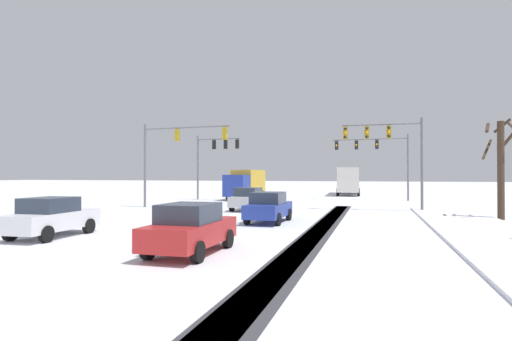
{
  "coord_description": "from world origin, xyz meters",
  "views": [
    {
      "loc": [
        7.03,
        -5.63,
        2.55
      ],
      "look_at": [
        0.0,
        18.71,
        2.8
      ],
      "focal_mm": 28.71,
      "sensor_mm": 36.0,
      "label": 1
    }
  ],
  "objects_px": {
    "car_blue_second": "(269,207)",
    "car_silver_lead": "(249,199)",
    "bus_oncoming": "(348,179)",
    "traffic_signal_far_left": "(214,153)",
    "car_red_fourth": "(191,228)",
    "box_truck_delivery": "(246,183)",
    "traffic_signal_near_left": "(174,146)",
    "bare_tree_sidewalk_mid": "(501,163)",
    "car_white_third": "(51,217)",
    "traffic_signal_far_right": "(377,152)",
    "traffic_signal_near_right": "(389,143)"
  },
  "relations": [
    {
      "from": "car_blue_second",
      "to": "car_silver_lead",
      "type": "bearing_deg",
      "value": 115.43
    },
    {
      "from": "car_blue_second",
      "to": "bus_oncoming",
      "type": "bearing_deg",
      "value": 85.93
    },
    {
      "from": "traffic_signal_far_left",
      "to": "car_red_fourth",
      "type": "bearing_deg",
      "value": -69.58
    },
    {
      "from": "traffic_signal_far_left",
      "to": "box_truck_delivery",
      "type": "xyz_separation_m",
      "value": [
        2.69,
        2.05,
        -3.11
      ]
    },
    {
      "from": "car_blue_second",
      "to": "car_red_fourth",
      "type": "bearing_deg",
      "value": -91.93
    },
    {
      "from": "traffic_signal_near_left",
      "to": "bus_oncoming",
      "type": "relative_size",
      "value": 0.65
    },
    {
      "from": "bare_tree_sidewalk_mid",
      "to": "car_silver_lead",
      "type": "bearing_deg",
      "value": 173.75
    },
    {
      "from": "car_white_third",
      "to": "bare_tree_sidewalk_mid",
      "type": "height_order",
      "value": "bare_tree_sidewalk_mid"
    },
    {
      "from": "car_white_third",
      "to": "bus_oncoming",
      "type": "height_order",
      "value": "bus_oncoming"
    },
    {
      "from": "car_silver_lead",
      "to": "car_red_fourth",
      "type": "xyz_separation_m",
      "value": [
        2.89,
        -15.7,
        0.0
      ]
    },
    {
      "from": "box_truck_delivery",
      "to": "traffic_signal_near_left",
      "type": "bearing_deg",
      "value": -99.35
    },
    {
      "from": "box_truck_delivery",
      "to": "traffic_signal_far_right",
      "type": "bearing_deg",
      "value": 9.81
    },
    {
      "from": "traffic_signal_far_right",
      "to": "bare_tree_sidewalk_mid",
      "type": "distance_m",
      "value": 17.8
    },
    {
      "from": "car_white_third",
      "to": "bus_oncoming",
      "type": "bearing_deg",
      "value": 76.37
    },
    {
      "from": "traffic_signal_far_right",
      "to": "car_white_third",
      "type": "distance_m",
      "value": 31.83
    },
    {
      "from": "traffic_signal_near_left",
      "to": "car_silver_lead",
      "type": "xyz_separation_m",
      "value": [
        6.14,
        -0.44,
        -3.88
      ]
    },
    {
      "from": "car_white_third",
      "to": "bare_tree_sidewalk_mid",
      "type": "relative_size",
      "value": 0.73
    },
    {
      "from": "car_silver_lead",
      "to": "box_truck_delivery",
      "type": "distance_m",
      "value": 13.19
    },
    {
      "from": "bus_oncoming",
      "to": "car_blue_second",
      "type": "bearing_deg",
      "value": -94.07
    },
    {
      "from": "traffic_signal_near_left",
      "to": "box_truck_delivery",
      "type": "bearing_deg",
      "value": 80.65
    },
    {
      "from": "car_silver_lead",
      "to": "car_blue_second",
      "type": "distance_m",
      "value": 7.42
    },
    {
      "from": "traffic_signal_near_left",
      "to": "box_truck_delivery",
      "type": "distance_m",
      "value": 12.59
    },
    {
      "from": "traffic_signal_far_right",
      "to": "car_silver_lead",
      "type": "bearing_deg",
      "value": -120.94
    },
    {
      "from": "traffic_signal_far_left",
      "to": "traffic_signal_far_right",
      "type": "distance_m",
      "value": 16.26
    },
    {
      "from": "traffic_signal_far_right",
      "to": "car_white_third",
      "type": "height_order",
      "value": "traffic_signal_far_right"
    },
    {
      "from": "car_white_third",
      "to": "box_truck_delivery",
      "type": "xyz_separation_m",
      "value": [
        -0.07,
        26.56,
        0.82
      ]
    },
    {
      "from": "traffic_signal_far_right",
      "to": "bus_oncoming",
      "type": "xyz_separation_m",
      "value": [
        -3.37,
        10.56,
        -2.84
      ]
    },
    {
      "from": "traffic_signal_near_left",
      "to": "traffic_signal_near_right",
      "type": "distance_m",
      "value": 15.86
    },
    {
      "from": "car_white_third",
      "to": "bare_tree_sidewalk_mid",
      "type": "distance_m",
      "value": 23.28
    },
    {
      "from": "car_red_fourth",
      "to": "traffic_signal_near_left",
      "type": "bearing_deg",
      "value": 119.21
    },
    {
      "from": "traffic_signal_near_left",
      "to": "bare_tree_sidewalk_mid",
      "type": "distance_m",
      "value": 21.78
    },
    {
      "from": "bus_oncoming",
      "to": "traffic_signal_far_right",
      "type": "bearing_deg",
      "value": -72.3
    },
    {
      "from": "traffic_signal_near_left",
      "to": "bare_tree_sidewalk_mid",
      "type": "relative_size",
      "value": 1.26
    },
    {
      "from": "traffic_signal_near_left",
      "to": "traffic_signal_far_left",
      "type": "height_order",
      "value": "same"
    },
    {
      "from": "traffic_signal_far_right",
      "to": "bare_tree_sidewalk_mid",
      "type": "bearing_deg",
      "value": -67.96
    },
    {
      "from": "traffic_signal_far_left",
      "to": "car_blue_second",
      "type": "height_order",
      "value": "traffic_signal_far_left"
    },
    {
      "from": "traffic_signal_far_right",
      "to": "bus_oncoming",
      "type": "bearing_deg",
      "value": 107.7
    },
    {
      "from": "bare_tree_sidewalk_mid",
      "to": "car_red_fourth",
      "type": "bearing_deg",
      "value": -131.99
    },
    {
      "from": "car_blue_second",
      "to": "car_white_third",
      "type": "bearing_deg",
      "value": -134.62
    },
    {
      "from": "car_silver_lead",
      "to": "bus_oncoming",
      "type": "distance_m",
      "value": 25.91
    },
    {
      "from": "traffic_signal_far_left",
      "to": "traffic_signal_far_right",
      "type": "height_order",
      "value": "same"
    },
    {
      "from": "traffic_signal_far_right",
      "to": "bus_oncoming",
      "type": "relative_size",
      "value": 0.66
    },
    {
      "from": "traffic_signal_near_right",
      "to": "car_red_fourth",
      "type": "xyz_separation_m",
      "value": [
        -6.71,
        -18.17,
        -3.96
      ]
    },
    {
      "from": "bus_oncoming",
      "to": "bare_tree_sidewalk_mid",
      "type": "height_order",
      "value": "bare_tree_sidewalk_mid"
    },
    {
      "from": "car_red_fourth",
      "to": "traffic_signal_near_right",
      "type": "bearing_deg",
      "value": 69.74
    },
    {
      "from": "traffic_signal_near_right",
      "to": "traffic_signal_far_right",
      "type": "bearing_deg",
      "value": 93.54
    },
    {
      "from": "traffic_signal_far_right",
      "to": "bare_tree_sidewalk_mid",
      "type": "height_order",
      "value": "traffic_signal_far_right"
    },
    {
      "from": "traffic_signal_near_right",
      "to": "car_silver_lead",
      "type": "bearing_deg",
      "value": -165.55
    },
    {
      "from": "traffic_signal_near_left",
      "to": "traffic_signal_far_left",
      "type": "relative_size",
      "value": 1.11
    },
    {
      "from": "box_truck_delivery",
      "to": "bus_oncoming",
      "type": "bearing_deg",
      "value": 53.1
    }
  ]
}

